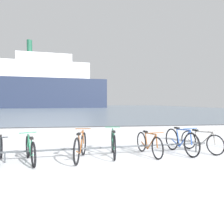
{
  "coord_description": "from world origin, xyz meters",
  "views": [
    {
      "loc": [
        -1.11,
        -3.79,
        1.58
      ],
      "look_at": [
        0.21,
        6.18,
        1.14
      ],
      "focal_mm": 33.62,
      "sensor_mm": 36.0,
      "label": 1
    }
  ],
  "objects_px": {
    "bicycle_5": "(181,141)",
    "ferry_ship": "(47,86)",
    "bicycle_1": "(30,150)",
    "bicycle_6": "(201,141)",
    "bicycle_2": "(80,146)",
    "bicycle_3": "(113,143)",
    "bicycle_4": "(149,144)"
  },
  "relations": [
    {
      "from": "bicycle_1",
      "to": "bicycle_4",
      "type": "xyz_separation_m",
      "value": [
        3.35,
        0.32,
        0.0
      ]
    },
    {
      "from": "ferry_ship",
      "to": "bicycle_1",
      "type": "bearing_deg",
      "value": -80.93
    },
    {
      "from": "bicycle_2",
      "to": "bicycle_1",
      "type": "bearing_deg",
      "value": -176.27
    },
    {
      "from": "bicycle_1",
      "to": "bicycle_6",
      "type": "xyz_separation_m",
      "value": [
        5.15,
        0.52,
        0.0
      ]
    },
    {
      "from": "bicycle_2",
      "to": "bicycle_5",
      "type": "distance_m",
      "value": 3.12
    },
    {
      "from": "bicycle_5",
      "to": "bicycle_6",
      "type": "relative_size",
      "value": 1.1
    },
    {
      "from": "bicycle_3",
      "to": "bicycle_4",
      "type": "relative_size",
      "value": 1.02
    },
    {
      "from": "bicycle_3",
      "to": "bicycle_4",
      "type": "bearing_deg",
      "value": -2.49
    },
    {
      "from": "bicycle_5",
      "to": "ferry_ship",
      "type": "distance_m",
      "value": 63.32
    },
    {
      "from": "bicycle_4",
      "to": "bicycle_6",
      "type": "height_order",
      "value": "bicycle_4"
    },
    {
      "from": "bicycle_2",
      "to": "bicycle_4",
      "type": "distance_m",
      "value": 2.05
    },
    {
      "from": "bicycle_3",
      "to": "bicycle_6",
      "type": "bearing_deg",
      "value": 2.94
    },
    {
      "from": "bicycle_1",
      "to": "bicycle_3",
      "type": "distance_m",
      "value": 2.31
    },
    {
      "from": "bicycle_2",
      "to": "bicycle_4",
      "type": "height_order",
      "value": "bicycle_2"
    },
    {
      "from": "bicycle_1",
      "to": "ferry_ship",
      "type": "xyz_separation_m",
      "value": [
        -9.86,
        61.75,
        6.53
      ]
    },
    {
      "from": "bicycle_1",
      "to": "bicycle_6",
      "type": "relative_size",
      "value": 1.02
    },
    {
      "from": "bicycle_5",
      "to": "bicycle_1",
      "type": "bearing_deg",
      "value": -174.77
    },
    {
      "from": "bicycle_1",
      "to": "bicycle_5",
      "type": "relative_size",
      "value": 0.92
    },
    {
      "from": "bicycle_6",
      "to": "bicycle_2",
      "type": "bearing_deg",
      "value": -173.6
    },
    {
      "from": "bicycle_4",
      "to": "bicycle_3",
      "type": "bearing_deg",
      "value": 177.51
    },
    {
      "from": "bicycle_2",
      "to": "bicycle_3",
      "type": "relative_size",
      "value": 1.03
    },
    {
      "from": "bicycle_1",
      "to": "ferry_ship",
      "type": "height_order",
      "value": "ferry_ship"
    },
    {
      "from": "bicycle_2",
      "to": "bicycle_4",
      "type": "bearing_deg",
      "value": 6.6
    },
    {
      "from": "bicycle_1",
      "to": "bicycle_5",
      "type": "xyz_separation_m",
      "value": [
        4.42,
        0.4,
        0.04
      ]
    },
    {
      "from": "bicycle_5",
      "to": "bicycle_6",
      "type": "xyz_separation_m",
      "value": [
        0.73,
        0.11,
        -0.04
      ]
    },
    {
      "from": "bicycle_6",
      "to": "bicycle_3",
      "type": "bearing_deg",
      "value": -177.06
    },
    {
      "from": "bicycle_5",
      "to": "ferry_ship",
      "type": "xyz_separation_m",
      "value": [
        -14.28,
        61.35,
        6.49
      ]
    },
    {
      "from": "bicycle_3",
      "to": "bicycle_4",
      "type": "distance_m",
      "value": 1.08
    },
    {
      "from": "bicycle_5",
      "to": "ferry_ship",
      "type": "bearing_deg",
      "value": 103.1
    },
    {
      "from": "bicycle_2",
      "to": "ferry_ship",
      "type": "bearing_deg",
      "value": 100.27
    },
    {
      "from": "bicycle_1",
      "to": "bicycle_6",
      "type": "bearing_deg",
      "value": 5.72
    },
    {
      "from": "bicycle_1",
      "to": "bicycle_3",
      "type": "bearing_deg",
      "value": 9.19
    }
  ]
}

